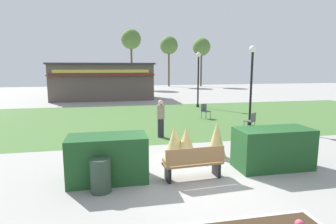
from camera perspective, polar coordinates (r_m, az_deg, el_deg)
name	(u,v)px	position (r m, az deg, el deg)	size (l,w,h in m)	color
ground_plane	(197,177)	(8.37, 5.93, -12.88)	(80.00, 80.00, 0.00)	#999691
lawn_patch	(150,118)	(17.36, -3.56, -1.25)	(36.00, 12.00, 0.01)	#446B33
park_bench	(194,163)	(8.03, 5.21, -10.20)	(1.73, 0.64, 0.95)	olive
hedge_left	(108,158)	(8.06, -12.09, -9.13)	(2.15, 1.10, 1.27)	#1E4C23
hedge_right	(273,148)	(9.40, 20.45, -6.90)	(2.33, 1.10, 1.26)	#1E4C23
ornamental_grass_behind_left	(175,142)	(9.86, 1.33, -6.03)	(0.74, 0.74, 1.11)	tan
ornamental_grass_behind_right	(186,142)	(9.84, 3.70, -6.09)	(0.73, 0.73, 1.10)	tan
ornamental_grass_behind_center	(217,139)	(9.99, 9.80, -5.50)	(0.70, 0.70, 1.27)	tan
ornamental_grass_behind_far	(186,145)	(9.68, 3.63, -6.72)	(0.56, 0.56, 0.98)	tan
lamppost_mid	(252,76)	(15.64, 16.55, 7.03)	(0.36, 0.36, 4.22)	black
lamppost_far	(198,73)	(22.04, 6.15, 7.86)	(0.36, 0.36, 4.22)	black
trash_bin	(101,175)	(7.45, -13.48, -12.35)	(0.52, 0.52, 0.88)	#2D4233
food_kiosk	(103,81)	(28.23, -13.04, 6.12)	(9.67, 4.77, 3.48)	#594C47
cafe_chair_west	(251,120)	(14.59, 16.48, -1.52)	(0.61, 0.61, 0.89)	#4C5156
cafe_chair_east	(205,110)	(17.33, 7.50, 0.43)	(0.59, 0.59, 0.89)	#4C5156
person_strolling	(161,118)	(12.55, -1.48, -1.29)	(0.34, 0.34, 1.69)	#23232D
parked_car_west_slot	(97,86)	(37.01, -14.07, 5.03)	(4.25, 2.15, 1.20)	silver
tree_left_bg	(169,46)	(45.49, 0.18, 13.25)	(2.80, 2.80, 7.85)	brown
tree_right_bg	(131,40)	(41.65, -7.47, 14.28)	(2.80, 2.80, 8.39)	brown
tree_center_bg	(202,47)	(45.90, 6.79, 12.86)	(2.80, 2.80, 7.61)	brown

